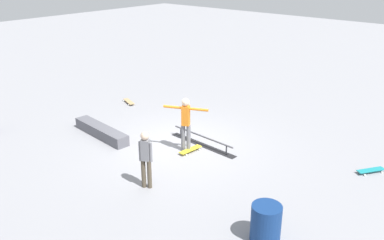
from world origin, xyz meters
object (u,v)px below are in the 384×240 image
Objects in this scene: grind_rail at (202,141)px; bystander_grey_shirt at (146,157)px; skate_ledge at (101,131)px; loose_skateboard_teal at (371,170)px; loose_skateboard_natural at (129,101)px; trash_bin at (266,223)px; skater_main at (186,121)px; skateboard_main at (190,150)px.

bystander_grey_shirt reaches higher than grind_rail.
skate_ledge is 3.21× the size of loose_skateboard_teal.
loose_skateboard_natural is (1.81, -2.76, -0.10)m from skate_ledge.
trash_bin reaches higher than loose_skateboard_natural.
trash_bin is (0.69, 4.36, 0.33)m from loose_skateboard_teal.
skate_ledge is 3.05× the size of loose_skateboard_natural.
skate_ledge is at bearing 146.90° from loose_skateboard_teal.
skater_main is 2.06× the size of skateboard_main.
loose_skateboard_natural is at bearing -105.07° from skateboard_main.
grind_rail is 3.13× the size of loose_skateboard_natural.
skate_ledge is at bearing -66.08° from skateboard_main.
loose_skateboard_natural is at bearing 126.59° from loose_skateboard_teal.
loose_skateboard_teal is 0.95× the size of loose_skateboard_natural.
grind_rail is 3.15× the size of skateboard_main.
skate_ledge is at bearing -8.94° from trash_bin.
loose_skateboard_natural is at bearing -10.39° from grind_rail.
grind_rail reaches higher than loose_skateboard_natural.
skate_ledge is 3.07× the size of trash_bin.
loose_skateboard_teal is at bearing 18.69° from bystander_grey_shirt.
bystander_grey_shirt is 1.88× the size of loose_skateboard_natural.
skater_main reaches higher than skate_ledge.
trash_bin is (-3.90, 2.71, 0.27)m from grind_rail.
skater_main is 2.05× the size of loose_skateboard_natural.
skater_main reaches higher than loose_skateboard_teal.
loose_skateboard_natural is at bearing 113.64° from bystander_grey_shirt.
trash_bin is at bearing -52.54° from skater_main.
bystander_grey_shirt is 1.90× the size of trash_bin.
bystander_grey_shirt is (-0.52, 2.87, 0.73)m from grind_rail.
loose_skateboard_teal is at bearing -157.32° from grind_rail.
loose_skateboard_natural is (4.76, -1.13, -0.07)m from grind_rail.
bystander_grey_shirt is at bearing 171.35° from loose_skateboard_teal.
skater_main reaches higher than loose_skateboard_natural.
grind_rail is 0.60m from skateboard_main.
trash_bin reaches higher than loose_skateboard_teal.
bystander_grey_shirt is at bearing 160.39° from skate_ledge.
bystander_grey_shirt is (-0.65, 2.23, -0.10)m from skater_main.
skater_main reaches higher than bystander_grey_shirt.
bystander_grey_shirt reaches higher than skateboard_main.
trash_bin is at bearing 171.06° from skate_ledge.
skateboard_main is at bearing -28.52° from trash_bin.
skateboard_main is 0.53× the size of bystander_grey_shirt.
grind_rail is 4.88m from loose_skateboard_teal.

